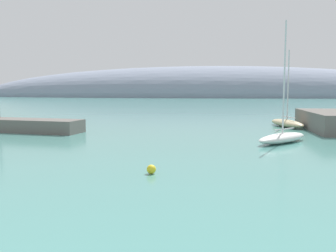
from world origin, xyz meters
name	(u,v)px	position (x,y,z in m)	size (l,w,h in m)	color
distant_ridge	(210,97)	(4.82, 195.12, 0.00)	(261.51, 53.21, 32.82)	gray
sailboat_sand_near_shore	(287,123)	(15.31, 42.29, 0.55)	(4.09, 7.71, 9.66)	#C6B284
sailboat_white_outer_mooring	(282,137)	(12.18, 28.21, 0.54)	(5.94, 6.35, 10.86)	white
mooring_buoy_yellow	(151,169)	(2.36, 14.86, 0.27)	(0.54, 0.54, 0.54)	yellow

